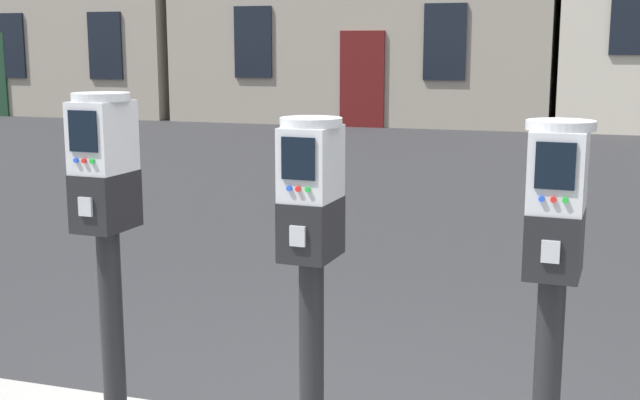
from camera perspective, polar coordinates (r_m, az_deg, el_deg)
The scene contains 3 objects.
parking_meter_near_kerb at distance 3.26m, azimuth -14.48°, elevation -0.87°, with size 0.23×0.26×1.47m.
parking_meter_twin_adjacent at distance 2.92m, azimuth -0.61°, elevation -2.82°, with size 0.23×0.26×1.40m.
parking_meter_end_of_row at distance 2.78m, azimuth 15.77°, elevation -3.75°, with size 0.23×0.26×1.41m.
Camera 1 is at (0.94, -3.03, 1.78)m, focal length 46.56 mm.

